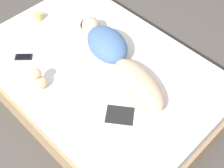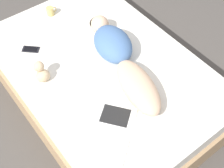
# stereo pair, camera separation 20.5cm
# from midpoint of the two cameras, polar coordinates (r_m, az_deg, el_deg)

# --- Properties ---
(ground_plane) EXTENTS (12.00, 12.00, 0.00)m
(ground_plane) POSITION_cam_midpoint_polar(r_m,az_deg,el_deg) (3.23, 0.30, -1.84)
(ground_plane) COLOR #4C4742
(bed) EXTENTS (1.56, 2.30, 0.47)m
(bed) POSITION_cam_midpoint_polar(r_m,az_deg,el_deg) (3.05, 0.32, 0.72)
(bed) COLOR tan
(bed) RESTS_ON ground_plane
(person) EXTENTS (0.55, 1.28, 0.23)m
(person) POSITION_cam_midpoint_polar(r_m,az_deg,el_deg) (2.80, 3.62, 4.91)
(person) COLOR #DBB28E
(person) RESTS_ON bed
(open_magazine) EXTENTS (0.63, 0.58, 0.01)m
(open_magazine) POSITION_cam_midpoint_polar(r_m,az_deg,el_deg) (2.46, 2.26, -8.42)
(open_magazine) COLOR white
(open_magazine) RESTS_ON bed
(coffee_mug) EXTENTS (0.11, 0.08, 0.09)m
(coffee_mug) POSITION_cam_midpoint_polar(r_m,az_deg,el_deg) (3.39, -9.46, 12.96)
(coffee_mug) COLOR tan
(coffee_mug) RESTS_ON bed
(cell_phone) EXTENTS (0.17, 0.17, 0.01)m
(cell_phone) POSITION_cam_midpoint_polar(r_m,az_deg,el_deg) (3.06, -12.79, 6.13)
(cell_phone) COLOR black
(cell_phone) RESTS_ON bed
(plush_toy) EXTENTS (0.12, 0.15, 0.18)m
(plush_toy) POSITION_cam_midpoint_polar(r_m,az_deg,el_deg) (2.74, -10.69, 1.99)
(plush_toy) COLOR #D1B289
(plush_toy) RESTS_ON bed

